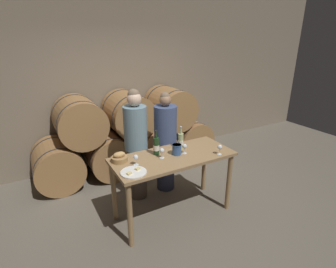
{
  "coord_description": "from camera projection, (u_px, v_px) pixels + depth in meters",
  "views": [
    {
      "loc": [
        -1.54,
        -2.61,
        2.33
      ],
      "look_at": [
        0.0,
        0.14,
        1.13
      ],
      "focal_mm": 28.0,
      "sensor_mm": 36.0,
      "label": 1
    }
  ],
  "objects": [
    {
      "name": "wine_glass_far_left",
      "position": [
        136.0,
        158.0,
        3.07
      ],
      "size": [
        0.06,
        0.06,
        0.13
      ],
      "color": "white",
      "rests_on": "tasting_table"
    },
    {
      "name": "person_right",
      "position": [
        165.0,
        142.0,
        4.0
      ],
      "size": [
        0.34,
        0.34,
        1.57
      ],
      "color": "#2D334C",
      "rests_on": "ground_plane"
    },
    {
      "name": "stone_wall_back",
      "position": [
        116.0,
        78.0,
        4.78
      ],
      "size": [
        10.0,
        0.12,
        3.2
      ],
      "color": "gray",
      "rests_on": "ground_plane"
    },
    {
      "name": "wine_bottle_white",
      "position": [
        181.0,
        141.0,
        3.52
      ],
      "size": [
        0.08,
        0.08,
        0.31
      ],
      "color": "#ADBC7F",
      "rests_on": "tasting_table"
    },
    {
      "name": "wine_glass_left",
      "position": [
        162.0,
        151.0,
        3.25
      ],
      "size": [
        0.06,
        0.06,
        0.13
      ],
      "color": "white",
      "rests_on": "tasting_table"
    },
    {
      "name": "wine_bottle_red",
      "position": [
        156.0,
        146.0,
        3.34
      ],
      "size": [
        0.08,
        0.08,
        0.33
      ],
      "color": "#193819",
      "rests_on": "tasting_table"
    },
    {
      "name": "wine_glass_right",
      "position": [
        220.0,
        148.0,
        3.35
      ],
      "size": [
        0.06,
        0.06,
        0.13
      ],
      "color": "white",
      "rests_on": "tasting_table"
    },
    {
      "name": "person_left",
      "position": [
        136.0,
        145.0,
        3.76
      ],
      "size": [
        0.33,
        0.33,
        1.66
      ],
      "color": "#4C4238",
      "rests_on": "ground_plane"
    },
    {
      "name": "barrel_stack",
      "position": [
        129.0,
        134.0,
        4.68
      ],
      "size": [
        3.26,
        0.83,
        1.43
      ],
      "color": "#9E7042",
      "rests_on": "ground_plane"
    },
    {
      "name": "blue_crock",
      "position": [
        177.0,
        149.0,
        3.35
      ],
      "size": [
        0.12,
        0.12,
        0.14
      ],
      "color": "#335693",
      "rests_on": "tasting_table"
    },
    {
      "name": "cheese_plate",
      "position": [
        134.0,
        172.0,
        2.92
      ],
      "size": [
        0.3,
        0.3,
        0.04
      ],
      "color": "white",
      "rests_on": "tasting_table"
    },
    {
      "name": "ground_plane",
      "position": [
        173.0,
        213.0,
        3.66
      ],
      "size": [
        10.0,
        10.0,
        0.0
      ],
      "primitive_type": "plane",
      "color": "#665E51"
    },
    {
      "name": "bread_basket",
      "position": [
        119.0,
        158.0,
        3.17
      ],
      "size": [
        0.2,
        0.2,
        0.12
      ],
      "color": "#A87F4C",
      "rests_on": "tasting_table"
    },
    {
      "name": "wine_glass_center",
      "position": [
        185.0,
        147.0,
        3.37
      ],
      "size": [
        0.06,
        0.06,
        0.13
      ],
      "color": "white",
      "rests_on": "tasting_table"
    },
    {
      "name": "tasting_table",
      "position": [
        173.0,
        164.0,
        3.39
      ],
      "size": [
        1.58,
        0.68,
        0.88
      ],
      "color": "#99754C",
      "rests_on": "ground_plane"
    }
  ]
}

